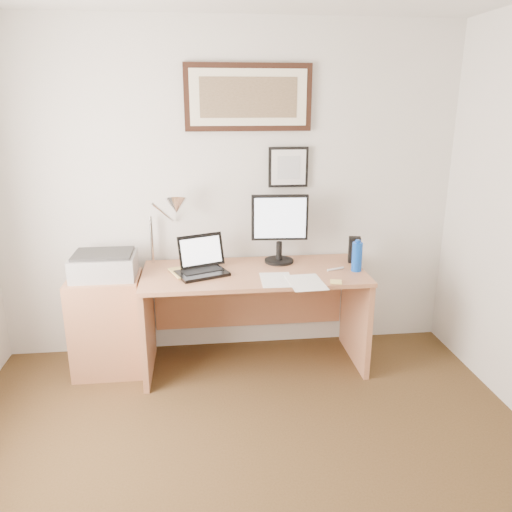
{
  "coord_description": "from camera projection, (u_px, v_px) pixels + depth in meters",
  "views": [
    {
      "loc": [
        -0.23,
        -1.75,
        1.92
      ],
      "look_at": [
        0.14,
        1.43,
        0.93
      ],
      "focal_mm": 35.0,
      "sensor_mm": 36.0,
      "label": 1
    }
  ],
  "objects": [
    {
      "name": "water_bottle",
      "position": [
        357.0,
        257.0,
        3.58
      ],
      "size": [
        0.07,
        0.07,
        0.21
      ],
      "primitive_type": "cylinder",
      "color": "#0E45B7",
      "rests_on": "desk"
    },
    {
      "name": "book",
      "position": [
        173.0,
        274.0,
        3.51
      ],
      "size": [
        0.25,
        0.29,
        0.02
      ],
      "primitive_type": "imported",
      "rotation": [
        0.0,
        0.0,
        0.36
      ],
      "color": "#DFC168",
      "rests_on": "desk"
    },
    {
      "name": "paper_sheet_a",
      "position": [
        276.0,
        280.0,
        3.42
      ],
      "size": [
        0.22,
        0.31,
        0.0
      ],
      "primitive_type": "cube",
      "rotation": [
        0.0,
        0.0,
        -0.03
      ],
      "color": "white",
      "rests_on": "desk"
    },
    {
      "name": "picture_large",
      "position": [
        248.0,
        97.0,
        3.57
      ],
      "size": [
        0.92,
        0.04,
        0.47
      ],
      "color": "black",
      "rests_on": "wall_back"
    },
    {
      "name": "speaker",
      "position": [
        354.0,
        250.0,
        3.78
      ],
      "size": [
        0.1,
        0.09,
        0.19
      ],
      "primitive_type": "cube",
      "rotation": [
        0.0,
        0.0,
        -0.23
      ],
      "color": "black",
      "rests_on": "desk"
    },
    {
      "name": "printer",
      "position": [
        104.0,
        265.0,
        3.52
      ],
      "size": [
        0.44,
        0.34,
        0.18
      ],
      "color": "#A1A1A3",
      "rests_on": "side_cabinet"
    },
    {
      "name": "laptop",
      "position": [
        202.0,
        265.0,
        3.55
      ],
      "size": [
        0.4,
        0.41,
        0.26
      ],
      "color": "black",
      "rests_on": "desk"
    },
    {
      "name": "wall_back",
      "position": [
        229.0,
        194.0,
        3.79
      ],
      "size": [
        3.5,
        0.02,
        2.5
      ],
      "primitive_type": "cube",
      "color": "silver",
      "rests_on": "ground"
    },
    {
      "name": "paper_sheet_b",
      "position": [
        306.0,
        282.0,
        3.37
      ],
      "size": [
        0.25,
        0.34,
        0.0
      ],
      "primitive_type": "cube",
      "rotation": [
        0.0,
        0.0,
        0.06
      ],
      "color": "white",
      "rests_on": "desk"
    },
    {
      "name": "side_cabinet",
      "position": [
        108.0,
        324.0,
        3.64
      ],
      "size": [
        0.5,
        0.4,
        0.73
      ],
      "primitive_type": "cube",
      "color": "#A76946",
      "rests_on": "floor"
    },
    {
      "name": "desk",
      "position": [
        253.0,
        297.0,
        3.75
      ],
      "size": [
        1.6,
        0.7,
        0.75
      ],
      "color": "#A76946",
      "rests_on": "floor"
    },
    {
      "name": "sticky_pad",
      "position": [
        336.0,
        282.0,
        3.37
      ],
      "size": [
        0.09,
        0.09,
        0.01
      ],
      "primitive_type": "cube",
      "rotation": [
        0.0,
        0.0,
        -0.24
      ],
      "color": "#FFE478",
      "rests_on": "desk"
    },
    {
      "name": "lcd_monitor",
      "position": [
        280.0,
        225.0,
        3.71
      ],
      "size": [
        0.42,
        0.22,
        0.52
      ],
      "color": "black",
      "rests_on": "desk"
    },
    {
      "name": "desk_lamp",
      "position": [
        174.0,
        208.0,
        3.58
      ],
      "size": [
        0.29,
        0.27,
        0.53
      ],
      "color": "silver",
      "rests_on": "desk"
    },
    {
      "name": "picture_small",
      "position": [
        288.0,
        167.0,
        3.75
      ],
      "size": [
        0.3,
        0.03,
        0.3
      ],
      "color": "black",
      "rests_on": "wall_back"
    },
    {
      "name": "marker_pen",
      "position": [
        335.0,
        269.0,
        3.62
      ],
      "size": [
        0.14,
        0.06,
        0.02
      ],
      "primitive_type": "cylinder",
      "rotation": [
        0.0,
        1.57,
        0.35
      ],
      "color": "white",
      "rests_on": "desk"
    },
    {
      "name": "bottle_cap",
      "position": [
        358.0,
        241.0,
        3.55
      ],
      "size": [
        0.04,
        0.04,
        0.02
      ],
      "primitive_type": "cylinder",
      "color": "#0E45B7",
      "rests_on": "water_bottle"
    }
  ]
}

